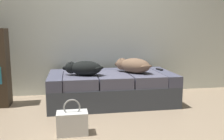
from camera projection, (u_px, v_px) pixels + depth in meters
ground_plane at (129, 133)px, 2.62m from camera, size 10.00×10.00×0.00m
back_wall at (105, 10)px, 4.14m from camera, size 6.40×0.10×2.80m
couch at (111, 88)px, 3.68m from camera, size 1.81×0.95×0.45m
dog_dark at (83, 68)px, 3.43m from camera, size 0.58×0.35×0.20m
dog_tan at (133, 65)px, 3.64m from camera, size 0.54×0.53×0.22m
tv_remote at (159, 69)px, 3.88m from camera, size 0.07×0.16×0.02m
handbag at (72, 123)px, 2.58m from camera, size 0.32×0.18×0.38m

